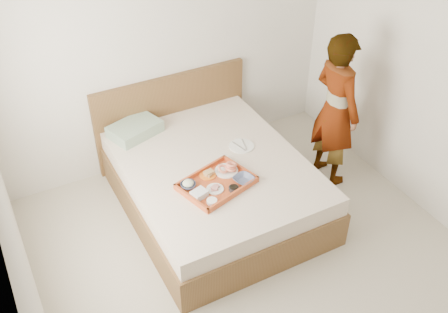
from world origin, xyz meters
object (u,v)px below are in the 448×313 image
bed (214,185)px  dinner_plate (242,146)px  tray (217,183)px  person (336,110)px

bed → dinner_plate: dinner_plate is taller
tray → person: 1.41m
bed → person: size_ratio=1.28×
tray → dinner_plate: 0.61m
person → bed: bearing=82.7°
dinner_plate → person: size_ratio=0.15×
bed → tray: tray is taller
bed → person: 1.36m
tray → dinner_plate: tray is taller
bed → dinner_plate: bearing=16.2°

